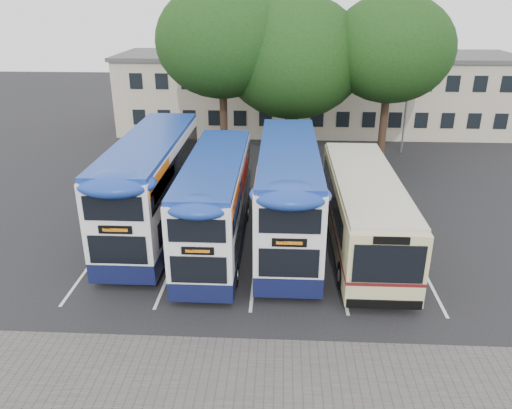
{
  "coord_description": "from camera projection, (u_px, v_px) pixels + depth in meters",
  "views": [
    {
      "loc": [
        -2.77,
        -15.51,
        10.51
      ],
      "look_at": [
        -3.82,
        5.0,
        1.93
      ],
      "focal_mm": 35.0,
      "sensor_mm": 36.0,
      "label": 1
    }
  ],
  "objects": [
    {
      "name": "ground",
      "position": [
        353.0,
        308.0,
        18.22
      ],
      "size": [
        120.0,
        120.0,
        0.0
      ],
      "primitive_type": "plane",
      "color": "black",
      "rests_on": "ground"
    },
    {
      "name": "bus_dd_left",
      "position": [
        152.0,
        181.0,
        23.32
      ],
      "size": [
        2.66,
        10.99,
        4.58
      ],
      "color": "#10153C",
      "rests_on": "ground"
    },
    {
      "name": "bus_single",
      "position": [
        364.0,
        206.0,
        22.23
      ],
      "size": [
        2.83,
        11.12,
        3.32
      ],
      "color": "beige",
      "rests_on": "ground"
    },
    {
      "name": "tree_mid",
      "position": [
        294.0,
        57.0,
        31.66
      ],
      "size": [
        9.09,
        9.09,
        10.81
      ],
      "color": "black",
      "rests_on": "ground"
    },
    {
      "name": "bay_lines",
      "position": [
        258.0,
        243.0,
        23.0
      ],
      "size": [
        14.12,
        11.0,
        0.01
      ],
      "color": "silver",
      "rests_on": "ground"
    },
    {
      "name": "depot_building",
      "position": [
        315.0,
        91.0,
        41.87
      ],
      "size": [
        32.4,
        8.4,
        6.2
      ],
      "color": "beige",
      "rests_on": "ground"
    },
    {
      "name": "tree_right",
      "position": [
        391.0,
        49.0,
        30.41
      ],
      "size": [
        7.66,
        7.66,
        10.81
      ],
      "color": "black",
      "rests_on": "ground"
    },
    {
      "name": "tree_left",
      "position": [
        222.0,
        41.0,
        30.74
      ],
      "size": [
        8.15,
        8.15,
        11.43
      ],
      "color": "black",
      "rests_on": "ground"
    },
    {
      "name": "lamp_post",
      "position": [
        409.0,
        82.0,
        34.38
      ],
      "size": [
        0.25,
        1.05,
        9.06
      ],
      "color": "gray",
      "rests_on": "ground"
    },
    {
      "name": "bus_dd_mid",
      "position": [
        216.0,
        199.0,
        21.86
      ],
      "size": [
        2.43,
        10.01,
        4.17
      ],
      "color": "#10153C",
      "rests_on": "ground"
    },
    {
      "name": "bus_dd_right",
      "position": [
        288.0,
        190.0,
        22.38
      ],
      "size": [
        2.61,
        10.78,
        4.49
      ],
      "color": "#10153C",
      "rests_on": "ground"
    }
  ]
}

